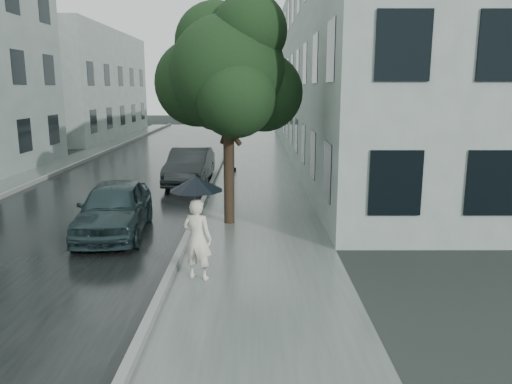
{
  "coord_description": "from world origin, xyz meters",
  "views": [
    {
      "loc": [
        0.12,
        -9.59,
        3.71
      ],
      "look_at": [
        0.14,
        1.92,
        1.3
      ],
      "focal_mm": 35.0,
      "sensor_mm": 36.0,
      "label": 1
    }
  ],
  "objects_px": {
    "pedestrian": "(197,239)",
    "street_tree": "(228,72)",
    "lamp_post": "(229,106)",
    "car_near": "(114,208)",
    "car_far": "(190,166)"
  },
  "relations": [
    {
      "from": "lamp_post",
      "to": "car_far",
      "type": "bearing_deg",
      "value": -106.37
    },
    {
      "from": "car_near",
      "to": "lamp_post",
      "type": "bearing_deg",
      "value": 71.04
    },
    {
      "from": "street_tree",
      "to": "lamp_post",
      "type": "xyz_separation_m",
      "value": [
        -0.42,
        8.55,
        -1.19
      ]
    },
    {
      "from": "pedestrian",
      "to": "lamp_post",
      "type": "distance_m",
      "value": 13.03
    },
    {
      "from": "street_tree",
      "to": "lamp_post",
      "type": "relative_size",
      "value": 1.19
    },
    {
      "from": "pedestrian",
      "to": "street_tree",
      "type": "distance_m",
      "value": 5.44
    },
    {
      "from": "pedestrian",
      "to": "car_near",
      "type": "xyz_separation_m",
      "value": [
        -2.49,
        3.13,
        -0.13
      ]
    },
    {
      "from": "street_tree",
      "to": "car_near",
      "type": "distance_m",
      "value": 4.64
    },
    {
      "from": "pedestrian",
      "to": "street_tree",
      "type": "bearing_deg",
      "value": -75.62
    },
    {
      "from": "lamp_post",
      "to": "car_near",
      "type": "distance_m",
      "value": 10.29
    },
    {
      "from": "car_far",
      "to": "pedestrian",
      "type": "bearing_deg",
      "value": -79.64
    },
    {
      "from": "lamp_post",
      "to": "car_far",
      "type": "height_order",
      "value": "lamp_post"
    },
    {
      "from": "lamp_post",
      "to": "pedestrian",
      "type": "bearing_deg",
      "value": -79.25
    },
    {
      "from": "pedestrian",
      "to": "street_tree",
      "type": "relative_size",
      "value": 0.27
    },
    {
      "from": "lamp_post",
      "to": "car_near",
      "type": "relative_size",
      "value": 1.27
    }
  ]
}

